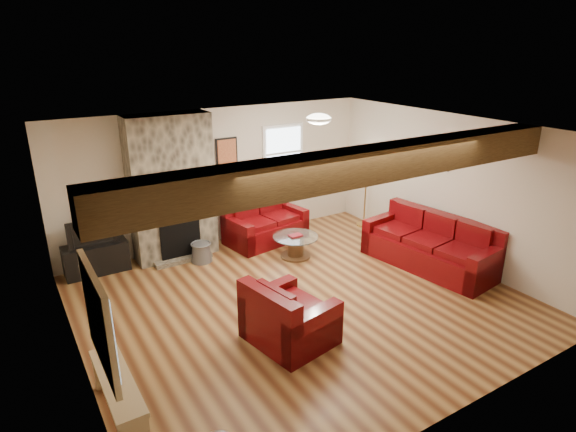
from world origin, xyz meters
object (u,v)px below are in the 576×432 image
sofa_three (430,243)px  floor_lamp (367,160)px  coffee_table (296,246)px  tv_cabinet (96,258)px  television (92,231)px  loveseat (266,222)px  armchair_red (290,312)px

sofa_three → floor_lamp: floor_lamp is taller
coffee_table → tv_cabinet: tv_cabinet is taller
coffee_table → television: 3.38m
sofa_three → coffee_table: bearing=-139.0°
sofa_three → loveseat: bearing=-150.9°
armchair_red → television: bearing=16.8°
loveseat → coffee_table: size_ratio=1.84×
loveseat → floor_lamp: (2.13, -0.34, 1.00)m
floor_lamp → sofa_three: bearing=-98.8°
armchair_red → coffee_table: armchair_red is taller
sofa_three → television: (-4.83, 2.70, 0.30)m
armchair_red → floor_lamp: floor_lamp is taller
loveseat → armchair_red: armchair_red is taller
coffee_table → tv_cabinet: (-3.11, 1.20, 0.06)m
sofa_three → television: size_ratio=2.80×
armchair_red → tv_cabinet: 3.70m
armchair_red → television: 3.71m
sofa_three → tv_cabinet: size_ratio=2.21×
tv_cabinet → floor_lamp: 5.31m
television → floor_lamp: floor_lamp is taller
armchair_red → tv_cabinet: (-1.69, 3.29, -0.16)m
armchair_red → floor_lamp: 4.46m
loveseat → armchair_red: bearing=-123.0°
television → floor_lamp: 5.23m
loveseat → armchair_red: size_ratio=1.46×
sofa_three → armchair_red: size_ratio=2.20×
sofa_three → television: television is taller
tv_cabinet → television: bearing=0.0°
loveseat → television: size_ratio=1.86×
coffee_table → floor_lamp: (2.04, 0.56, 1.19)m
tv_cabinet → armchair_red: bearing=-62.8°
sofa_three → floor_lamp: (0.32, 2.06, 0.96)m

